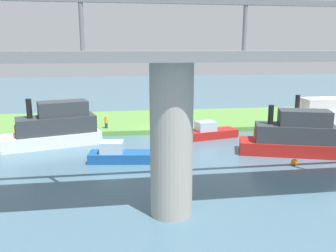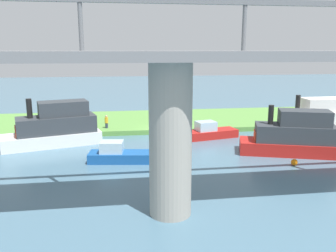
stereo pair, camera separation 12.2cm
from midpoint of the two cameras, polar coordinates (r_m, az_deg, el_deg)
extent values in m
plane|color=#476B7F|center=(36.59, -0.94, -1.38)|extent=(160.00, 160.00, 0.00)
cube|color=#5B9342|center=(42.35, -1.99, 0.88)|extent=(80.00, 12.00, 0.50)
cylinder|color=#9E998E|center=(18.20, 0.37, -2.43)|extent=(2.24, 2.24, 8.16)
cube|color=slate|center=(17.59, 0.38, 11.33)|extent=(62.26, 4.00, 0.50)
cube|color=slate|center=(19.72, -0.54, 19.75)|extent=(62.26, 0.30, 0.30)
cylinder|color=slate|center=(20.68, 12.25, 15.53)|extent=(0.24, 0.24, 2.60)
cylinder|color=slate|center=(19.50, -14.10, 15.64)|extent=(0.24, 0.24, 2.60)
cylinder|color=#2D334C|center=(37.77, -10.11, 0.07)|extent=(0.29, 0.29, 0.55)
cylinder|color=gold|center=(37.65, -10.14, 0.93)|extent=(0.45, 0.45, 0.60)
sphere|color=tan|center=(37.57, -10.17, 1.56)|extent=(0.24, 0.24, 0.24)
cylinder|color=brown|center=(38.13, -14.07, 0.32)|extent=(0.20, 0.20, 0.95)
cube|color=white|center=(34.10, -18.48, -2.06)|extent=(9.17, 5.19, 1.16)
cube|color=#33383D|center=(33.84, -17.83, 0.24)|extent=(7.42, 4.43, 1.55)
cube|color=#33383D|center=(33.66, -16.85, 2.75)|extent=(4.79, 3.32, 1.35)
cylinder|color=black|center=(33.39, -21.80, 2.66)|extent=(0.48, 0.48, 1.74)
cube|color=#D84C2D|center=(33.74, -22.51, -0.75)|extent=(1.97, 2.10, 0.87)
cube|color=red|center=(31.55, 18.93, -3.32)|extent=(8.57, 5.07, 1.08)
cube|color=#33383D|center=(31.32, 19.91, -1.11)|extent=(6.94, 4.31, 1.45)
cube|color=#33383D|center=(31.17, 21.23, 1.28)|extent=(4.50, 3.20, 1.26)
cylinder|color=black|center=(30.70, 16.30, 1.81)|extent=(0.45, 0.45, 1.63)
cube|color=#D84C2D|center=(31.02, 15.10, -1.52)|extent=(1.87, 1.99, 0.81)
cube|color=red|center=(35.44, 7.01, -1.26)|extent=(5.43, 2.93, 0.80)
cube|color=silver|center=(34.93, 6.06, 0.01)|extent=(2.13, 1.84, 0.92)
cube|color=#195199|center=(28.07, -7.87, -5.01)|extent=(5.11, 2.40, 0.77)
cube|color=silver|center=(27.93, -9.26, -3.39)|extent=(1.94, 1.63, 0.87)
cube|color=white|center=(38.62, 22.10, -0.72)|extent=(8.41, 2.92, 1.12)
cube|color=white|center=(38.61, 22.84, 1.19)|extent=(6.73, 2.61, 1.49)
cube|color=white|center=(38.73, 23.84, 3.24)|extent=(4.22, 2.18, 1.30)
cylinder|color=black|center=(37.26, 20.25, 3.50)|extent=(0.46, 0.46, 1.67)
cube|color=#D84C2D|center=(37.31, 19.29, 0.60)|extent=(1.51, 1.70, 0.84)
sphere|color=orange|center=(28.66, 19.79, -5.56)|extent=(0.50, 0.50, 0.50)
camera|label=1|loc=(0.06, -90.11, -0.02)|focal=37.40mm
camera|label=2|loc=(0.06, 89.89, 0.02)|focal=37.40mm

